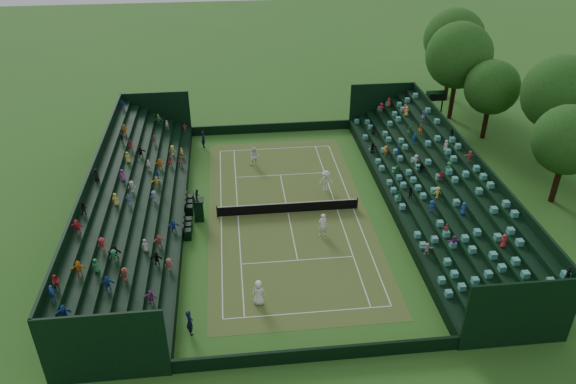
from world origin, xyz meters
The scene contains 19 objects.
ground centered at (0.00, 0.00, 0.00)m, with size 160.00×160.00×0.00m, color #2E6A21.
court_surface centered at (0.00, 0.00, 0.01)m, with size 12.97×26.77×0.01m, color #366B23.
perimeter_wall_north centered at (0.00, 15.88, 0.50)m, with size 17.17×0.20×1.00m, color black.
perimeter_wall_south centered at (0.00, -15.88, 0.50)m, with size 17.17×0.20×1.00m, color black.
perimeter_wall_east centered at (8.48, 0.00, 0.50)m, with size 0.20×31.77×1.00m, color black.
perimeter_wall_west centered at (-8.48, 0.00, 0.50)m, with size 0.20×31.77×1.00m, color black.
north_grandstand centered at (12.66, 0.00, 1.55)m, with size 6.60×32.00×4.90m.
south_grandstand centered at (-12.66, 0.00, 1.55)m, with size 6.60×32.00×4.90m.
tennis_net centered at (0.00, 0.00, 0.53)m, with size 11.67×0.10×1.06m.
scoreboard_tower centered at (17.75, 16.00, 3.14)m, with size 2.00×1.00×3.70m.
tree_row centered at (22.69, 11.54, 6.57)m, with size 12.06×35.73×10.67m.
umpire_chair centered at (-7.23, -0.26, 1.22)m, with size 0.90×0.90×2.85m.
courtside_chairs centered at (-8.05, -0.33, 0.47)m, with size 0.57×5.54×1.24m.
player_near_west centered at (-3.10, -10.65, 0.93)m, with size 0.91×0.59×1.85m, color white.
player_near_east centered at (2.30, -3.47, 0.99)m, with size 0.72×0.47×1.97m, color white.
player_far_west centered at (-2.21, 8.52, 0.95)m, with size 0.92×0.72×1.90m, color white.
player_far_east centered at (3.69, 3.25, 0.96)m, with size 1.25×0.72×1.93m, color white.
line_judge_north centered at (-7.10, 13.06, 0.86)m, with size 0.63×0.41×1.73m, color black.
line_judge_south centered at (-7.44, -12.86, 0.90)m, with size 0.66×0.43×1.81m, color black.
Camera 1 is at (-4.28, -38.55, 25.22)m, focal length 35.00 mm.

